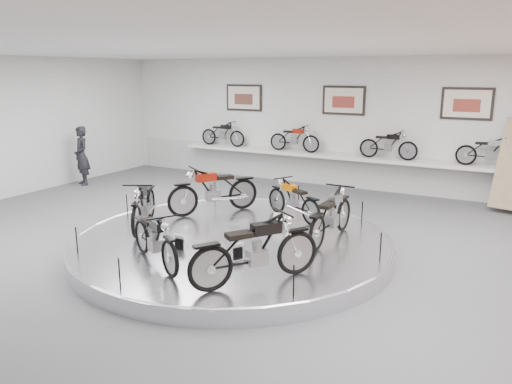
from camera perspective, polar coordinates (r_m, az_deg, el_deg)
The scene contains 21 objects.
floor at distance 9.97m, azimuth -3.59°, elevation -7.26°, with size 16.00×16.00×0.00m, color #4B4B4E.
ceiling at distance 9.34m, azimuth -3.96°, elevation 16.36°, with size 16.00×16.00×0.00m, color white.
wall_back at distance 15.78m, azimuth 9.92°, elevation 7.74°, with size 16.00×16.00×0.00m, color silver.
dado_band at distance 15.96m, azimuth 9.69°, elevation 2.56°, with size 15.68×0.04×1.10m, color #BCBCBA.
display_platform at distance 10.16m, azimuth -2.71°, elevation -5.95°, with size 6.40×6.40×0.30m, color silver.
platform_rim at distance 10.12m, azimuth -2.71°, elevation -5.30°, with size 6.40×6.40×0.10m, color #B2B2BA.
shelf at distance 15.62m, azimuth 9.42°, elevation 4.01°, with size 11.00×0.55×0.10m, color silver.
poster_left at distance 17.12m, azimuth -1.39°, elevation 10.72°, with size 1.35×0.06×0.88m, color silver.
poster_center at distance 15.69m, azimuth 9.98°, elevation 10.28°, with size 1.35×0.06×0.88m, color silver.
poster_right at distance 14.96m, azimuth 22.96°, elevation 9.28°, with size 1.35×0.06×0.88m, color silver.
shelf_bike_a at distance 17.36m, azimuth -3.82°, elevation 6.48°, with size 1.22×0.42×0.73m, color black, non-canonical shape.
shelf_bike_b at distance 16.10m, azimuth 4.41°, elevation 5.92°, with size 1.22×0.42×0.73m, color maroon, non-canonical shape.
shelf_bike_c at distance 15.15m, azimuth 14.87°, elevation 5.03°, with size 1.22×0.42×0.73m, color black, non-canonical shape.
shelf_bike_d at distance 14.77m, azimuth 25.10°, elevation 4.00°, with size 1.22×0.42×0.73m, color silver, non-canonical shape.
bike_a at distance 9.86m, azimuth 8.60°, elevation -2.60°, with size 1.77×0.62×1.04m, color silver, non-canonical shape.
bike_b at distance 11.23m, azimuth 4.28°, elevation -0.86°, with size 1.53×0.54×0.90m, color #CD6200, non-canonical shape.
bike_c at distance 11.69m, azimuth -4.87°, elevation 0.27°, with size 1.91×0.68×1.13m, color maroon, non-canonical shape.
bike_d at distance 10.83m, azimuth -12.74°, elevation -1.32°, with size 1.77×0.62×1.04m, color black, non-canonical shape.
bike_e at distance 8.71m, azimuth -11.50°, elevation -5.16°, with size 1.64×0.58×0.96m, color black, non-canonical shape.
bike_f at distance 7.79m, azimuth -0.05°, elevation -6.54°, with size 1.90×0.67×1.12m, color black, non-canonical shape.
visitor at distance 16.88m, azimuth -19.30°, elevation 3.93°, with size 0.69×0.45×1.88m, color black.
Camera 1 is at (4.95, -7.90, 3.53)m, focal length 35.00 mm.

